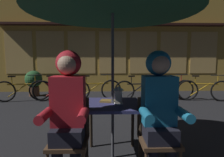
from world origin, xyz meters
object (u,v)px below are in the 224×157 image
Objects in this scene: bicycle_nearest at (22,90)px; bicycle_second at (60,90)px; chair_right at (157,133)px; person_right_hooded at (159,103)px; person_left_hooded at (68,103)px; bicycle_furthest at (204,90)px; potted_plant at (34,81)px; lantern at (118,95)px; book at (108,101)px; bicycle_fourth at (140,90)px; chair_left at (70,134)px; bicycle_third at (95,90)px; cafe_table at (113,111)px; bicycle_fifth at (169,90)px.

bicycle_second is (1.15, 0.07, 0.00)m from bicycle_nearest.
person_right_hooded reaches higher than chair_right.
chair_right is 1.03m from person_left_hooded.
bicycle_furthest is (3.51, 3.68, -0.50)m from person_left_hooded.
lantern is at bearing -56.93° from potted_plant.
book is (-3.09, -3.17, 0.41)m from bicycle_furthest.
bicycle_fourth is 1.01× the size of bicycle_furthest.
person_right_hooded is at bearing -97.66° from bicycle_fourth.
person_right_hooded reaches higher than chair_left.
chair_right is 0.62× the size of person_right_hooded.
bicycle_third is (-0.51, 3.48, -0.51)m from lantern.
person_right_hooded reaches higher than lantern.
bicycle_nearest is at bearing 130.20° from person_right_hooded.
lantern is 5.11m from potted_plant.
person_right_hooded reaches higher than cafe_table.
lantern is at bearing 141.22° from chair_right.
bicycle_nearest is at bearing 178.81° from bicycle_furthest.
chair_right is at bearing -55.26° from potted_plant.
bicycle_furthest is (1.08, -0.11, 0.00)m from bicycle_fifth.
cafe_table is 0.45× the size of bicycle_nearest.
bicycle_nearest is at bearing 121.04° from chair_left.
person_left_hooded is 0.84× the size of bicycle_third.
bicycle_nearest is 2.30m from bicycle_third.
book is (-0.06, 0.09, 0.11)m from cafe_table.
potted_plant reaches higher than chair_right.
chair_left is 0.67m from book.
person_right_hooded is 4.42m from bicycle_second.
bicycle_nearest is (-2.73, 3.38, -0.29)m from cafe_table.
chair_right is at bearing -76.46° from bicycle_third.
person_right_hooded is (0.00, -0.06, 0.36)m from chair_right.
potted_plant is at bearing 160.85° from bicycle_third.
bicycle_third is at bearing 97.26° from cafe_table.
bicycle_second is at bearing 118.06° from person_right_hooded.
bicycle_fourth reaches higher than cafe_table.
book is (-0.54, 0.45, 0.26)m from chair_right.
bicycle_furthest is (2.04, -0.07, 0.00)m from bicycle_fourth.
bicycle_furthest is at bearing -1.19° from bicycle_nearest.
chair_left reaches higher than bicycle_nearest.
lantern is 0.14× the size of bicycle_third.
lantern is at bearing -50.62° from bicycle_nearest.
cafe_table is at bearing 142.45° from chair_right.
potted_plant is at bearing 88.54° from bicycle_nearest.
chair_right reaches higher than bicycle_nearest.
cafe_table is at bearing -51.01° from bicycle_nearest.
potted_plant is (-3.19, 4.66, -0.30)m from person_right_hooded.
person_right_hooded is 0.84× the size of bicycle_fifth.
potted_plant reaches higher than book.
person_left_hooded is 4.45m from bicycle_nearest.
bicycle_furthest is at bearing -9.65° from potted_plant.
person_left_hooded is at bearing -64.40° from potted_plant.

